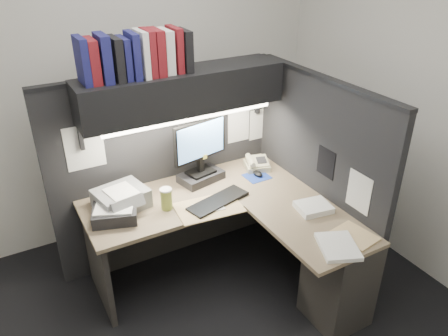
{
  "coord_description": "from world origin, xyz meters",
  "views": [
    {
      "loc": [
        -1.11,
        -2.09,
        2.5
      ],
      "look_at": [
        0.34,
        0.51,
        0.92
      ],
      "focal_mm": 35.0,
      "sensor_mm": 36.0,
      "label": 1
    }
  ],
  "objects": [
    {
      "name": "wall_right",
      "position": [
        1.75,
        0.0,
        1.35
      ],
      "size": [
        0.04,
        3.0,
        2.7
      ],
      "primitive_type": "cube",
      "color": "silver",
      "rests_on": "floor"
    },
    {
      "name": "wall_back",
      "position": [
        0.0,
        1.5,
        1.35
      ],
      "size": [
        3.5,
        0.04,
        2.7
      ],
      "primitive_type": "cube",
      "color": "silver",
      "rests_on": "floor"
    },
    {
      "name": "desk",
      "position": [
        0.43,
        -0.0,
        0.44
      ],
      "size": [
        1.7,
        1.53,
        0.73
      ],
      "color": "#806951",
      "rests_on": "floor"
    },
    {
      "name": "printer",
      "position": [
        -0.44,
        0.65,
        0.8
      ],
      "size": [
        0.4,
        0.36,
        0.14
      ],
      "primitive_type": "cube",
      "rotation": [
        0.0,
        0.0,
        0.19
      ],
      "color": "gray",
      "rests_on": "desk"
    },
    {
      "name": "coffee_cup",
      "position": [
        -0.16,
        0.47,
        0.81
      ],
      "size": [
        0.09,
        0.09,
        0.16
      ],
      "primitive_type": "cylinder",
      "rotation": [
        0.0,
        0.0,
        -0.05
      ],
      "color": "#AFB94A",
      "rests_on": "desk"
    },
    {
      "name": "task_light_tube",
      "position": [
        0.12,
        0.61,
        1.33
      ],
      "size": [
        1.32,
        0.04,
        0.04
      ],
      "primitive_type": "cylinder",
      "rotation": [
        0.0,
        1.57,
        0.0
      ],
      "color": "white",
      "rests_on": "overhead_shelf"
    },
    {
      "name": "open_folder",
      "position": [
        0.11,
        0.32,
        0.73
      ],
      "size": [
        0.51,
        0.36,
        0.01
      ],
      "primitive_type": "cube",
      "rotation": [
        0.0,
        0.0,
        -0.11
      ],
      "color": "tan",
      "rests_on": "desk"
    },
    {
      "name": "floor",
      "position": [
        0.0,
        0.0,
        0.0
      ],
      "size": [
        3.5,
        3.5,
        0.0
      ],
      "primitive_type": "plane",
      "color": "black",
      "rests_on": "ground"
    },
    {
      "name": "telephone",
      "position": [
        0.76,
        0.68,
        0.77
      ],
      "size": [
        0.25,
        0.25,
        0.08
      ],
      "primitive_type": "cube",
      "rotation": [
        0.0,
        0.0,
        -0.31
      ],
      "color": "#B9B38E",
      "rests_on": "desk"
    },
    {
      "name": "manila_stack",
      "position": [
        0.8,
        -0.46,
        0.74
      ],
      "size": [
        0.25,
        0.3,
        0.02
      ],
      "primitive_type": "cube",
      "rotation": [
        0.0,
        0.0,
        0.16
      ],
      "color": "tan",
      "rests_on": "desk"
    },
    {
      "name": "pinned_papers",
      "position": [
        0.42,
        0.56,
        1.05
      ],
      "size": [
        1.76,
        1.31,
        0.51
      ],
      "color": "white",
      "rests_on": "partition_back"
    },
    {
      "name": "paper_stack_b",
      "position": [
        0.61,
        -0.5,
        0.74
      ],
      "size": [
        0.32,
        0.36,
        0.03
      ],
      "primitive_type": "cube",
      "rotation": [
        0.0,
        0.0,
        -0.4
      ],
      "color": "white",
      "rests_on": "desk"
    },
    {
      "name": "paper_stack_a",
      "position": [
        0.76,
        -0.07,
        0.75
      ],
      "size": [
        0.27,
        0.24,
        0.05
      ],
      "primitive_type": "cube",
      "rotation": [
        0.0,
        0.0,
        -0.16
      ],
      "color": "white",
      "rests_on": "desk"
    },
    {
      "name": "partition_back",
      "position": [
        0.03,
        0.93,
        0.8
      ],
      "size": [
        1.9,
        0.06,
        1.6
      ],
      "primitive_type": "cube",
      "color": "black",
      "rests_on": "floor"
    },
    {
      "name": "monitor",
      "position": [
        0.24,
        0.72,
        0.94
      ],
      "size": [
        0.48,
        0.28,
        0.53
      ],
      "rotation": [
        0.0,
        0.0,
        0.21
      ],
      "color": "black",
      "rests_on": "desk"
    },
    {
      "name": "overhead_shelf",
      "position": [
        0.12,
        0.75,
        1.5
      ],
      "size": [
        1.55,
        0.34,
        0.3
      ],
      "primitive_type": "cube",
      "color": "black",
      "rests_on": "partition_back"
    },
    {
      "name": "wall_front",
      "position": [
        0.0,
        -1.5,
        1.35
      ],
      "size": [
        3.5,
        0.04,
        2.7
      ],
      "primitive_type": "cube",
      "color": "silver",
      "rests_on": "floor"
    },
    {
      "name": "mousepad",
      "position": [
        0.68,
        0.55,
        0.73
      ],
      "size": [
        0.2,
        0.18,
        0.0
      ],
      "primitive_type": "cube",
      "rotation": [
        0.0,
        0.0,
        0.02
      ],
      "color": "navy",
      "rests_on": "desk"
    },
    {
      "name": "keyboard",
      "position": [
        0.2,
        0.35,
        0.74
      ],
      "size": [
        0.52,
        0.29,
        0.02
      ],
      "primitive_type": "cube",
      "rotation": [
        0.0,
        0.0,
        0.26
      ],
      "color": "black",
      "rests_on": "desk"
    },
    {
      "name": "notebook_stack",
      "position": [
        -0.53,
        0.52,
        0.78
      ],
      "size": [
        0.37,
        0.33,
        0.09
      ],
      "primitive_type": "cube",
      "rotation": [
        0.0,
        0.0,
        -0.32
      ],
      "color": "black",
      "rests_on": "desk"
    },
    {
      "name": "binder_row",
      "position": [
        -0.2,
        0.75,
        1.8
      ],
      "size": [
        0.75,
        0.25,
        0.31
      ],
      "color": "#181954",
      "rests_on": "overhead_shelf"
    },
    {
      "name": "mouse",
      "position": [
        0.69,
        0.56,
        0.75
      ],
      "size": [
        0.07,
        0.1,
        0.04
      ],
      "primitive_type": "ellipsoid",
      "rotation": [
        0.0,
        0.0,
        0.03
      ],
      "color": "black",
      "rests_on": "mousepad"
    },
    {
      "name": "partition_right",
      "position": [
        0.98,
        0.18,
        0.8
      ],
      "size": [
        0.06,
        1.5,
        1.6
      ],
      "primitive_type": "cube",
      "color": "black",
      "rests_on": "floor"
    }
  ]
}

